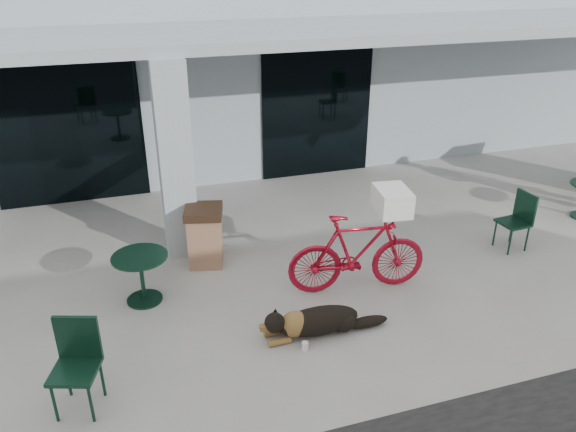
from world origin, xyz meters
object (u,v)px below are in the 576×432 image
object	(u,v)px
cafe_table_near	(142,278)
trash_receptacle	(205,236)
dog	(318,319)
cafe_chair_far_b	(513,222)
bicycle	(357,253)
cafe_chair_near	(75,370)

from	to	relation	value
cafe_table_near	trash_receptacle	distance (m)	1.29
dog	cafe_chair_far_b	size ratio (longest dim) A/B	1.30
bicycle	cafe_chair_far_b	world-z (taller)	bicycle
dog	trash_receptacle	distance (m)	2.48
cafe_table_near	cafe_chair_far_b	size ratio (longest dim) A/B	0.79
cafe_chair_far_b	bicycle	bearing A→B (deg)	-87.99
cafe_chair_far_b	trash_receptacle	xyz separation A→B (m)	(-4.89, 1.04, -0.00)
cafe_table_near	cafe_chair_near	bearing A→B (deg)	-113.27
bicycle	trash_receptacle	xyz separation A→B (m)	(-1.95, 1.40, -0.12)
cafe_table_near	trash_receptacle	xyz separation A→B (m)	(1.03, 0.77, 0.12)
bicycle	cafe_chair_far_b	xyz separation A→B (m)	(2.94, 0.36, -0.12)
dog	cafe_chair_near	xyz separation A→B (m)	(-2.91, -0.46, 0.31)
dog	cafe_table_near	world-z (taller)	cafe_table_near
cafe_chair_near	trash_receptacle	bearing A→B (deg)	73.54
bicycle	cafe_chair_far_b	size ratio (longest dim) A/B	2.07
cafe_chair_near	cafe_chair_far_b	bearing A→B (deg)	31.82
cafe_chair_far_b	trash_receptacle	bearing A→B (deg)	-107.03
cafe_chair_far_b	trash_receptacle	distance (m)	4.99
bicycle	trash_receptacle	size ratio (longest dim) A/B	2.09
cafe_chair_far_b	cafe_chair_near	bearing A→B (deg)	-81.33
bicycle	dog	distance (m)	1.27
bicycle	cafe_chair_near	xyz separation A→B (m)	(-3.80, -1.28, -0.08)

